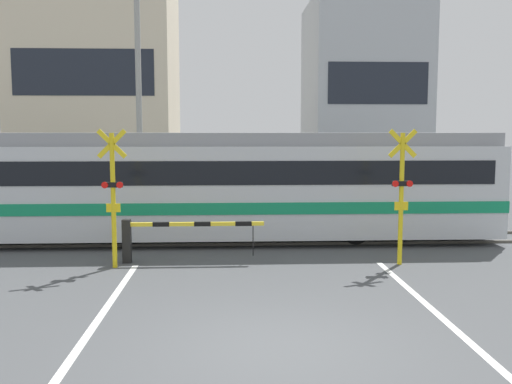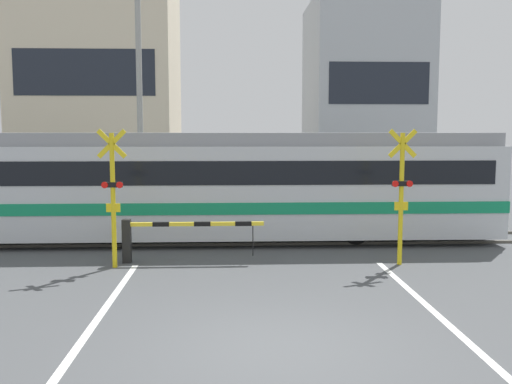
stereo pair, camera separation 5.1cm
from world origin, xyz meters
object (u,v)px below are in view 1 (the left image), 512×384
Objects in this scene: crossing_signal_left at (113,192)px; pedestrian at (243,186)px; commuter_train at (122,184)px; crossing_barrier_far at (316,201)px; crossing_signal_right at (401,190)px; crossing_barrier_near at (162,233)px.

pedestrian is at bearing 70.74° from crossing_signal_left.
crossing_signal_left is (0.38, -3.16, 0.10)m from commuter_train.
crossing_barrier_far is 1.06× the size of crossing_signal_right.
crossing_barrier_near is at bearing -127.86° from crossing_barrier_far.
crossing_signal_right is at bearing -69.05° from pedestrian.
crossing_barrier_near is 1.06× the size of crossing_signal_right.
crossing_signal_left is 1.85× the size of pedestrian.
crossing_barrier_far is 8.68m from crossing_signal_left.
pedestrian is at bearing 110.95° from crossing_signal_right.
commuter_train is 12.26× the size of pedestrian.
crossing_barrier_near is 1.06× the size of crossing_signal_left.
crossing_barrier_far is (6.08, 3.31, -0.95)m from commuter_train.
crossing_signal_right is at bearing -4.83° from crossing_barrier_near.
commuter_train reaches higher than crossing_barrier_near.
crossing_signal_right is (5.69, -0.48, 1.05)m from crossing_barrier_near.
pedestrian is (3.21, 9.20, -0.77)m from crossing_signal_left.
crossing_signal_right is 1.85× the size of pedestrian.
commuter_train reaches higher than crossing_barrier_far.
crossing_signal_right is (6.73, 0.00, 0.00)m from crossing_signal_left.
crossing_barrier_far is at bearing 52.14° from crossing_barrier_near.
crossing_signal_right reaches higher than crossing_barrier_near.
crossing_signal_left reaches higher than pedestrian.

